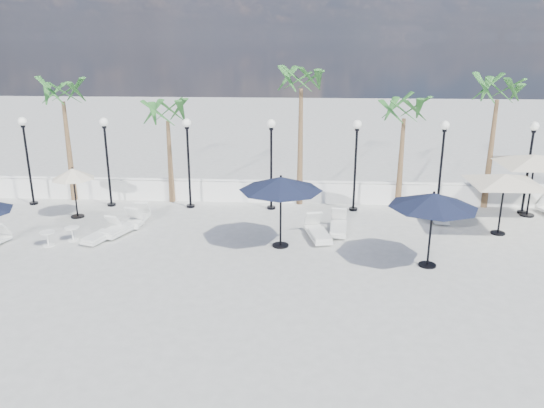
# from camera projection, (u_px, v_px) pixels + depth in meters

# --- Properties ---
(ground) EXTENTS (100.00, 100.00, 0.00)m
(ground) POSITION_uv_depth(u_px,v_px,m) (258.00, 273.00, 16.57)
(ground) COLOR #A0A09B
(ground) RESTS_ON ground
(balustrade) EXTENTS (26.00, 0.30, 1.01)m
(balustrade) POSITION_uv_depth(u_px,v_px,m) (273.00, 192.00, 23.57)
(balustrade) COLOR white
(balustrade) RESTS_ON ground
(lamppost_0) EXTENTS (0.36, 0.36, 3.84)m
(lamppost_0) POSITION_uv_depth(u_px,v_px,m) (26.00, 149.00, 22.62)
(lamppost_0) COLOR black
(lamppost_0) RESTS_ON ground
(lamppost_1) EXTENTS (0.36, 0.36, 3.84)m
(lamppost_1) POSITION_uv_depth(u_px,v_px,m) (106.00, 150.00, 22.41)
(lamppost_1) COLOR black
(lamppost_1) RESTS_ON ground
(lamppost_2) EXTENTS (0.36, 0.36, 3.84)m
(lamppost_2) POSITION_uv_depth(u_px,v_px,m) (188.00, 151.00, 22.21)
(lamppost_2) COLOR black
(lamppost_2) RESTS_ON ground
(lamppost_3) EXTENTS (0.36, 0.36, 3.84)m
(lamppost_3) POSITION_uv_depth(u_px,v_px,m) (271.00, 152.00, 22.01)
(lamppost_3) COLOR black
(lamppost_3) RESTS_ON ground
(lamppost_4) EXTENTS (0.36, 0.36, 3.84)m
(lamppost_4) POSITION_uv_depth(u_px,v_px,m) (356.00, 153.00, 21.81)
(lamppost_4) COLOR black
(lamppost_4) RESTS_ON ground
(lamppost_5) EXTENTS (0.36, 0.36, 3.84)m
(lamppost_5) POSITION_uv_depth(u_px,v_px,m) (442.00, 154.00, 21.60)
(lamppost_5) COLOR black
(lamppost_5) RESTS_ON ground
(lamppost_6) EXTENTS (0.36, 0.36, 3.84)m
(lamppost_6) POSITION_uv_depth(u_px,v_px,m) (530.00, 155.00, 21.40)
(lamppost_6) COLOR black
(lamppost_6) RESTS_ON ground
(palm_0) EXTENTS (2.60, 2.60, 5.50)m
(palm_0) POSITION_uv_depth(u_px,v_px,m) (63.00, 98.00, 22.68)
(palm_0) COLOR brown
(palm_0) RESTS_ON ground
(palm_1) EXTENTS (2.60, 2.60, 4.70)m
(palm_1) POSITION_uv_depth(u_px,v_px,m) (167.00, 117.00, 22.65)
(palm_1) COLOR brown
(palm_1) RESTS_ON ground
(palm_2) EXTENTS (2.60, 2.60, 6.10)m
(palm_2) POSITION_uv_depth(u_px,v_px,m) (301.00, 86.00, 21.91)
(palm_2) COLOR brown
(palm_2) RESTS_ON ground
(palm_3) EXTENTS (2.60, 2.60, 4.90)m
(palm_3) POSITION_uv_depth(u_px,v_px,m) (404.00, 115.00, 22.01)
(palm_3) COLOR brown
(palm_3) RESTS_ON ground
(palm_4) EXTENTS (2.60, 2.60, 5.70)m
(palm_4) POSITION_uv_depth(u_px,v_px,m) (498.00, 97.00, 21.57)
(palm_4) COLOR brown
(palm_4) RESTS_ON ground
(lounger_0) EXTENTS (0.60, 1.74, 0.65)m
(lounger_0) POSITION_uv_depth(u_px,v_px,m) (138.00, 219.00, 20.83)
(lounger_0) COLOR silver
(lounger_0) RESTS_ON ground
(lounger_2) EXTENTS (1.07, 1.85, 0.66)m
(lounger_2) POSITION_uv_depth(u_px,v_px,m) (102.00, 234.00, 19.22)
(lounger_2) COLOR silver
(lounger_2) RESTS_ON ground
(lounger_3) EXTENTS (1.25, 2.05, 0.73)m
(lounger_3) POSITION_uv_depth(u_px,v_px,m) (122.00, 227.00, 19.86)
(lounger_3) COLOR silver
(lounger_3) RESTS_ON ground
(lounger_4) EXTENTS (1.04, 2.02, 0.73)m
(lounger_4) POSITION_uv_depth(u_px,v_px,m) (318.00, 232.00, 19.33)
(lounger_4) COLOR silver
(lounger_4) RESTS_ON ground
(lounger_5) EXTENTS (0.59, 1.74, 0.65)m
(lounger_5) POSITION_uv_depth(u_px,v_px,m) (438.00, 215.00, 21.33)
(lounger_5) COLOR silver
(lounger_5) RESTS_ON ground
(lounger_6) EXTENTS (0.76, 1.91, 0.70)m
(lounger_6) POSITION_uv_depth(u_px,v_px,m) (338.00, 226.00, 19.94)
(lounger_6) COLOR silver
(lounger_6) RESTS_ON ground
(side_table_0) EXTENTS (0.53, 0.53, 0.52)m
(side_table_0) POSITION_uv_depth(u_px,v_px,m) (48.00, 237.00, 18.63)
(side_table_0) COLOR silver
(side_table_0) RESTS_ON ground
(side_table_1) EXTENTS (0.52, 0.52, 0.51)m
(side_table_1) POSITION_uv_depth(u_px,v_px,m) (72.00, 232.00, 19.11)
(side_table_1) COLOR silver
(side_table_1) RESTS_ON ground
(side_table_2) EXTENTS (0.56, 0.56, 0.54)m
(side_table_2) POSITION_uv_depth(u_px,v_px,m) (419.00, 206.00, 22.02)
(side_table_2) COLOR silver
(side_table_2) RESTS_ON ground
(parasol_navy_mid) EXTENTS (2.88, 2.88, 2.59)m
(parasol_navy_mid) POSITION_uv_depth(u_px,v_px,m) (281.00, 184.00, 18.00)
(parasol_navy_mid) COLOR black
(parasol_navy_mid) RESTS_ON ground
(parasol_navy_right) EXTENTS (2.80, 2.80, 2.51)m
(parasol_navy_right) POSITION_uv_depth(u_px,v_px,m) (433.00, 201.00, 16.41)
(parasol_navy_right) COLOR black
(parasol_navy_right) RESTS_ON ground
(parasol_cream_sq_a) EXTENTS (5.62, 5.62, 2.76)m
(parasol_cream_sq_a) POSITION_uv_depth(u_px,v_px,m) (536.00, 155.00, 21.09)
(parasol_cream_sq_a) COLOR black
(parasol_cream_sq_a) RESTS_ON ground
(parasol_cream_sq_b) EXTENTS (4.95, 4.95, 2.48)m
(parasol_cream_sq_b) POSITION_uv_depth(u_px,v_px,m) (506.00, 174.00, 19.16)
(parasol_cream_sq_b) COLOR black
(parasol_cream_sq_b) RESTS_ON ground
(parasol_cream_small) EXTENTS (1.71, 1.71, 2.10)m
(parasol_cream_small) POSITION_uv_depth(u_px,v_px,m) (73.00, 174.00, 21.16)
(parasol_cream_small) COLOR black
(parasol_cream_small) RESTS_ON ground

